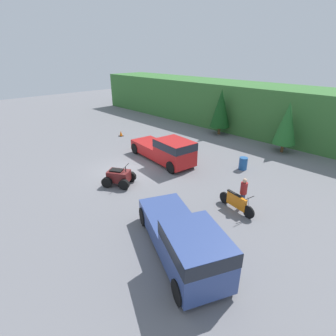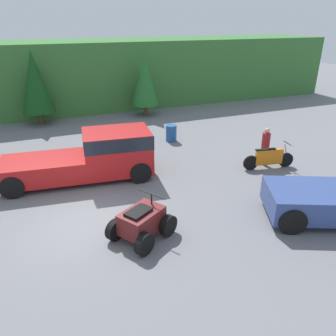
{
  "view_description": "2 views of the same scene",
  "coord_description": "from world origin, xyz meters",
  "px_view_note": "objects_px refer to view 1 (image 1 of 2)",
  "views": [
    {
      "loc": [
        14.03,
        -9.4,
        7.63
      ],
      "look_at": [
        3.12,
        1.03,
        0.95
      ],
      "focal_mm": 28.0,
      "sensor_mm": 36.0,
      "label": 1
    },
    {
      "loc": [
        -1.05,
        -9.38,
        6.08
      ],
      "look_at": [
        3.12,
        1.03,
        0.95
      ],
      "focal_mm": 35.0,
      "sensor_mm": 36.0,
      "label": 2
    }
  ],
  "objects_px": {
    "pickup_truck_second": "(186,240)",
    "dirt_bike": "(236,202)",
    "pickup_truck_red": "(167,150)",
    "traffic_cone": "(121,134)",
    "rider_person": "(243,192)",
    "quad_atv": "(119,177)",
    "steel_barrel": "(243,163)"
  },
  "relations": [
    {
      "from": "pickup_truck_red",
      "to": "rider_person",
      "type": "bearing_deg",
      "value": -4.55
    },
    {
      "from": "pickup_truck_red",
      "to": "pickup_truck_second",
      "type": "relative_size",
      "value": 1.01
    },
    {
      "from": "pickup_truck_red",
      "to": "dirt_bike",
      "type": "xyz_separation_m",
      "value": [
        7.26,
        -1.88,
        -0.55
      ]
    },
    {
      "from": "dirt_bike",
      "to": "rider_person",
      "type": "height_order",
      "value": "rider_person"
    },
    {
      "from": "pickup_truck_red",
      "to": "steel_barrel",
      "type": "xyz_separation_m",
      "value": [
        4.63,
        3.05,
        -0.59
      ]
    },
    {
      "from": "dirt_bike",
      "to": "traffic_cone",
      "type": "height_order",
      "value": "dirt_bike"
    },
    {
      "from": "pickup_truck_red",
      "to": "traffic_cone",
      "type": "xyz_separation_m",
      "value": [
        -8.1,
        1.4,
        -0.78
      ]
    },
    {
      "from": "dirt_bike",
      "to": "traffic_cone",
      "type": "bearing_deg",
      "value": 178.34
    },
    {
      "from": "rider_person",
      "to": "pickup_truck_second",
      "type": "bearing_deg",
      "value": -92.01
    },
    {
      "from": "quad_atv",
      "to": "rider_person",
      "type": "xyz_separation_m",
      "value": [
        6.81,
        3.18,
        0.43
      ]
    },
    {
      "from": "dirt_bike",
      "to": "traffic_cone",
      "type": "xyz_separation_m",
      "value": [
        -15.35,
        3.28,
        -0.23
      ]
    },
    {
      "from": "pickup_truck_red",
      "to": "pickup_truck_second",
      "type": "bearing_deg",
      "value": -32.89
    },
    {
      "from": "dirt_bike",
      "to": "rider_person",
      "type": "bearing_deg",
      "value": 90.32
    },
    {
      "from": "rider_person",
      "to": "traffic_cone",
      "type": "bearing_deg",
      "value": 160.89
    },
    {
      "from": "quad_atv",
      "to": "pickup_truck_red",
      "type": "bearing_deg",
      "value": 64.58
    },
    {
      "from": "pickup_truck_red",
      "to": "quad_atv",
      "type": "xyz_separation_m",
      "value": [
        0.53,
        -4.62,
        -0.52
      ]
    },
    {
      "from": "dirt_bike",
      "to": "quad_atv",
      "type": "distance_m",
      "value": 7.26
    },
    {
      "from": "pickup_truck_red",
      "to": "pickup_truck_second",
      "type": "distance_m",
      "value": 10.27
    },
    {
      "from": "pickup_truck_red",
      "to": "steel_barrel",
      "type": "distance_m",
      "value": 5.58
    },
    {
      "from": "pickup_truck_second",
      "to": "traffic_cone",
      "type": "xyz_separation_m",
      "value": [
        -16.03,
        7.92,
        -0.78
      ]
    },
    {
      "from": "dirt_bike",
      "to": "rider_person",
      "type": "distance_m",
      "value": 0.64
    },
    {
      "from": "traffic_cone",
      "to": "steel_barrel",
      "type": "bearing_deg",
      "value": 7.38
    },
    {
      "from": "steel_barrel",
      "to": "pickup_truck_red",
      "type": "bearing_deg",
      "value": -146.65
    },
    {
      "from": "dirt_bike",
      "to": "traffic_cone",
      "type": "distance_m",
      "value": 15.7
    },
    {
      "from": "pickup_truck_red",
      "to": "traffic_cone",
      "type": "bearing_deg",
      "value": 176.73
    },
    {
      "from": "pickup_truck_second",
      "to": "dirt_bike",
      "type": "distance_m",
      "value": 4.72
    },
    {
      "from": "traffic_cone",
      "to": "quad_atv",
      "type": "bearing_deg",
      "value": -34.91
    },
    {
      "from": "traffic_cone",
      "to": "pickup_truck_red",
      "type": "bearing_deg",
      "value": -9.8
    },
    {
      "from": "dirt_bike",
      "to": "rider_person",
      "type": "xyz_separation_m",
      "value": [
        0.08,
        0.44,
        0.46
      ]
    },
    {
      "from": "rider_person",
      "to": "quad_atv",
      "type": "bearing_deg",
      "value": -163.63
    },
    {
      "from": "pickup_truck_red",
      "to": "traffic_cone",
      "type": "distance_m",
      "value": 8.25
    },
    {
      "from": "steel_barrel",
      "to": "rider_person",
      "type": "bearing_deg",
      "value": -58.9
    }
  ]
}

